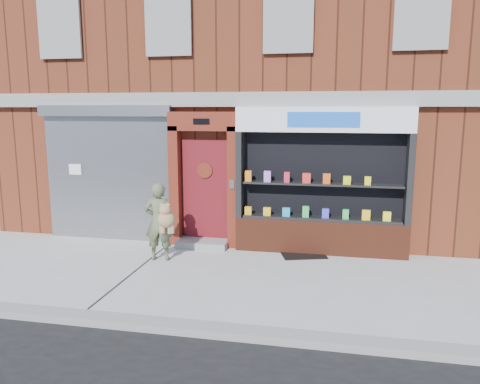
# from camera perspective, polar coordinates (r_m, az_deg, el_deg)

# --- Properties ---
(ground) EXTENTS (80.00, 80.00, 0.00)m
(ground) POSITION_cam_1_polar(r_m,az_deg,el_deg) (8.52, -2.81, -10.22)
(ground) COLOR #9E9E99
(ground) RESTS_ON ground
(curb) EXTENTS (60.00, 0.30, 0.12)m
(curb) POSITION_cam_1_polar(r_m,az_deg,el_deg) (6.60, -7.60, -16.01)
(curb) COLOR gray
(curb) RESTS_ON ground
(building) EXTENTS (12.00, 8.16, 8.00)m
(building) POSITION_cam_1_polar(r_m,az_deg,el_deg) (13.91, 3.32, 14.36)
(building) COLOR #612716
(building) RESTS_ON ground
(shutter_bay) EXTENTS (3.10, 0.30, 3.04)m
(shutter_bay) POSITION_cam_1_polar(r_m,az_deg,el_deg) (10.95, -15.76, 3.22)
(shutter_bay) COLOR gray
(shutter_bay) RESTS_ON ground
(red_door_bay) EXTENTS (1.52, 0.58, 2.90)m
(red_door_bay) POSITION_cam_1_polar(r_m,az_deg,el_deg) (10.09, -4.41, 1.52)
(red_door_bay) COLOR #50170D
(red_door_bay) RESTS_ON ground
(pharmacy_bay) EXTENTS (3.50, 0.41, 3.00)m
(pharmacy_bay) POSITION_cam_1_polar(r_m,az_deg,el_deg) (9.68, 9.88, 0.53)
(pharmacy_bay) COLOR maroon
(pharmacy_bay) RESTS_ON ground
(woman) EXTENTS (0.68, 0.51, 1.55)m
(woman) POSITION_cam_1_polar(r_m,az_deg,el_deg) (9.30, -9.73, -3.52)
(woman) COLOR #55613F
(woman) RESTS_ON ground
(doormat) EXTENTS (1.02, 0.85, 0.02)m
(doormat) POSITION_cam_1_polar(r_m,az_deg,el_deg) (9.76, 7.73, -7.57)
(doormat) COLOR black
(doormat) RESTS_ON ground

